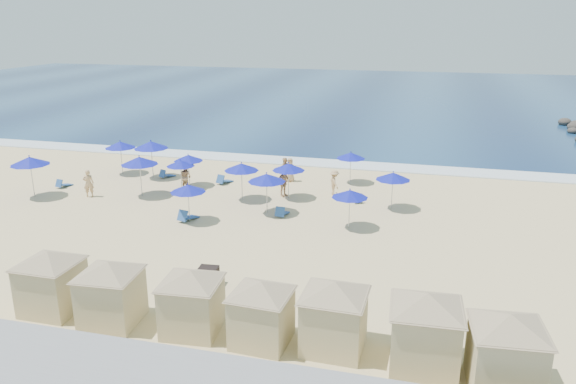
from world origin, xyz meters
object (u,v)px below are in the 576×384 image
object	(u,v)px
umbrella_4	(188,158)
cabana_5	(426,321)
cabana_0	(50,274)
umbrella_7	(289,167)
beachgoer_1	(186,177)
umbrella_3	(139,161)
cabana_2	(191,293)
umbrella_9	(351,156)
umbrella_8	(267,178)
beachgoer_5	(285,170)
umbrella_6	(188,188)
cabana_1	(110,284)
cabana_6	(507,342)
beachgoer_0	(88,183)
umbrella_1	(30,161)
cabana_4	(334,307)
umbrella_2	(151,145)
beachgoer_4	(290,170)
umbrella_11	(350,194)
beachgoer_3	(334,183)
umbrella_12	(180,163)
umbrella_0	(120,145)
umbrella_5	(241,167)
trash_bin	(208,277)
beachgoer_2	(283,183)
umbrella_10	(393,176)

from	to	relation	value
umbrella_4	cabana_5	bearing A→B (deg)	-46.97
cabana_0	umbrella_7	size ratio (longest dim) A/B	1.86
beachgoer_1	umbrella_3	bearing A→B (deg)	58.16
cabana_2	umbrella_9	bearing A→B (deg)	82.71
umbrella_8	beachgoer_5	bearing A→B (deg)	96.19
beachgoer_5	cabana_5	bearing A→B (deg)	-32.69
umbrella_3	beachgoer_5	bearing A→B (deg)	35.05
cabana_2	beachgoer_5	distance (m)	19.53
cabana_5	umbrella_6	bearing A→B (deg)	140.79
cabana_1	cabana_6	size ratio (longest dim) A/B	0.97
beachgoer_0	umbrella_1	bearing A→B (deg)	-10.64
umbrella_1	cabana_4	bearing A→B (deg)	-29.24
umbrella_2	beachgoer_4	size ratio (longest dim) A/B	1.64
umbrella_8	umbrella_11	distance (m)	5.02
umbrella_3	umbrella_2	bearing A→B (deg)	108.29
umbrella_11	umbrella_2	bearing A→B (deg)	156.93
cabana_4	cabana_0	bearing A→B (deg)	-179.00
cabana_5	umbrella_6	xyz separation A→B (m)	(-12.82, 10.46, 0.27)
cabana_0	beachgoer_1	distance (m)	15.98
umbrella_4	beachgoer_4	world-z (taller)	umbrella_4
beachgoer_5	beachgoer_1	bearing A→B (deg)	-117.55
umbrella_7	umbrella_9	xyz separation A→B (m)	(3.18, 4.29, -0.09)
beachgoer_3	umbrella_12	bearing A→B (deg)	69.72
cabana_0	umbrella_11	size ratio (longest dim) A/B	1.94
beachgoer_3	umbrella_8	bearing A→B (deg)	115.95
umbrella_0	beachgoer_4	bearing A→B (deg)	5.37
umbrella_6	beachgoer_4	size ratio (longest dim) A/B	1.34
umbrella_3	umbrella_7	world-z (taller)	umbrella_3
umbrella_4	umbrella_7	world-z (taller)	umbrella_7
umbrella_5	umbrella_9	xyz separation A→B (m)	(5.85, 5.35, -0.18)
trash_bin	umbrella_3	xyz separation A→B (m)	(-8.81, 10.50, 1.88)
trash_bin	umbrella_2	bearing A→B (deg)	120.21
umbrella_7	cabana_0	bearing A→B (deg)	-107.97
umbrella_2	beachgoer_3	bearing A→B (deg)	-3.35
beachgoer_1	cabana_5	bearing A→B (deg)	149.82
beachgoer_2	cabana_2	bearing A→B (deg)	-141.49
umbrella_8	umbrella_10	bearing A→B (deg)	20.93
umbrella_2	umbrella_9	world-z (taller)	umbrella_2
umbrella_5	beachgoer_2	world-z (taller)	umbrella_5
umbrella_8	cabana_0	bearing A→B (deg)	-110.05
umbrella_4	umbrella_10	size ratio (longest dim) A/B	0.96
trash_bin	umbrella_11	distance (m)	9.55
umbrella_1	umbrella_7	xyz separation A→B (m)	(15.43, 3.80, -0.33)
umbrella_1	umbrella_6	bearing A→B (deg)	-8.31
umbrella_11	beachgoer_2	distance (m)	6.69
umbrella_1	umbrella_7	size ratio (longest dim) A/B	1.16
cabana_1	umbrella_4	bearing A→B (deg)	105.11
cabana_4	cabana_5	distance (m)	2.98
umbrella_9	umbrella_11	size ratio (longest dim) A/B	1.00
cabana_2	cabana_5	world-z (taller)	cabana_5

